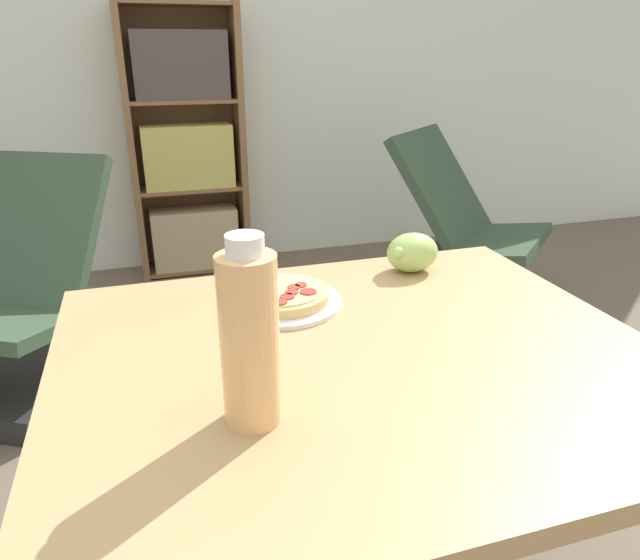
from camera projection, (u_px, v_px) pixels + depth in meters
The scene contains 8 objects.
wall_back at pixel (185, 41), 3.19m from camera, with size 8.00×0.05×2.60m.
dining_table at pixel (359, 409), 1.02m from camera, with size 1.02×0.85×0.78m.
pizza_on_plate at pixel (283, 298), 1.14m from camera, with size 0.24×0.24×0.04m.
grape_bunch at pixel (413, 253), 1.30m from camera, with size 0.12×0.09×0.09m.
drink_bottle at pixel (250, 338), 0.75m from camera, with size 0.08×0.08×0.27m.
lounge_chair_near at pixel (11, 324), 2.17m from camera, with size 0.85×0.95×0.88m.
lounge_chair_far at pixel (468, 252), 2.93m from camera, with size 0.90×0.97×0.88m.
bookshelf at pixel (188, 152), 3.25m from camera, with size 0.64×0.28×1.50m.
Camera 1 is at (-0.30, -0.91, 1.26)m, focal length 32.00 mm.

